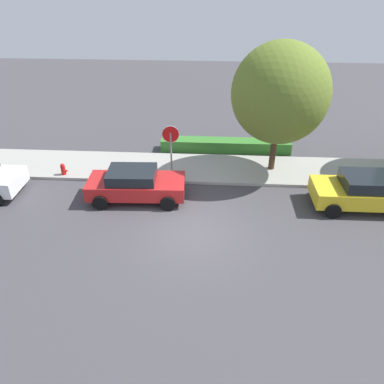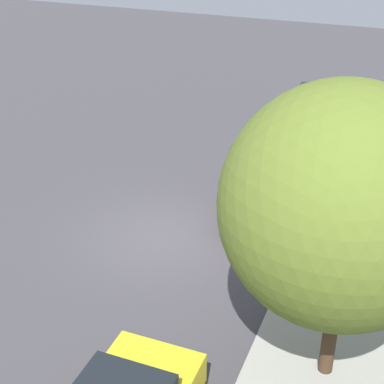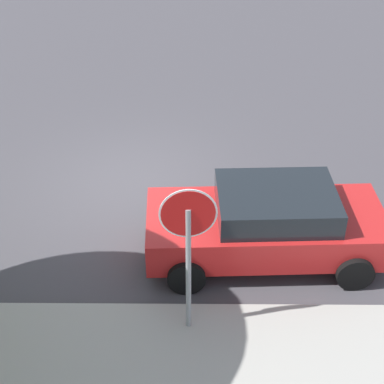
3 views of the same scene
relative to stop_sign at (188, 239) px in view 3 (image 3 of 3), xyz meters
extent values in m
plane|color=#423F44|center=(1.23, -4.16, -1.87)|extent=(60.00, 60.00, 0.00)
cube|color=#9E9B93|center=(1.23, 1.05, -1.80)|extent=(32.00, 2.99, 0.14)
cylinder|color=gray|center=(0.00, 0.00, -0.68)|extent=(0.08, 0.08, 2.38)
cylinder|color=white|center=(0.00, 0.00, 0.44)|extent=(0.80, 0.08, 0.80)
cylinder|color=red|center=(0.00, 0.00, 0.44)|extent=(0.75, 0.09, 0.75)
cube|color=red|center=(-1.33, -1.82, -1.25)|extent=(4.23, 1.91, 0.64)
cube|color=black|center=(-1.49, -1.82, -0.70)|extent=(2.09, 1.61, 0.46)
cylinder|color=black|center=(0.05, -0.89, -1.55)|extent=(0.65, 0.25, 0.64)
cylinder|color=black|center=(0.12, -2.63, -1.55)|extent=(0.65, 0.25, 0.64)
cylinder|color=black|center=(-2.78, -1.01, -1.55)|extent=(0.65, 0.25, 0.64)
cylinder|color=black|center=(-2.71, -2.74, -1.55)|extent=(0.65, 0.25, 0.64)
camera|label=1|loc=(1.93, -15.59, 6.97)|focal=35.00mm
camera|label=2|loc=(14.16, 1.92, 7.15)|focal=55.00mm
camera|label=3|loc=(-0.10, 6.33, 5.21)|focal=55.00mm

